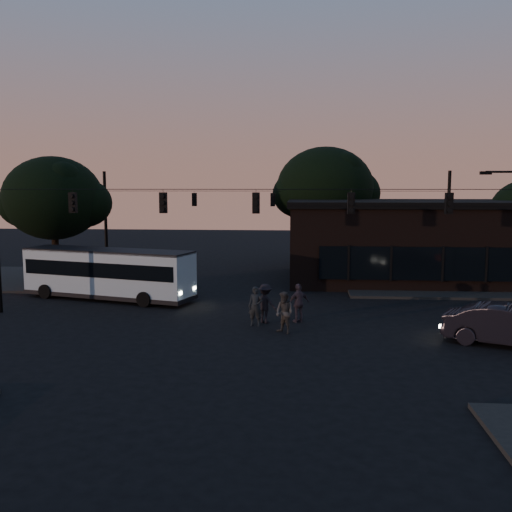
# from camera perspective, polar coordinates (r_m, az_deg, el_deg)

# --- Properties ---
(ground) EXTENTS (120.00, 120.00, 0.00)m
(ground) POSITION_cam_1_polar(r_m,az_deg,el_deg) (24.13, -0.76, -8.24)
(ground) COLOR black
(ground) RESTS_ON ground
(sidewalk_far_right) EXTENTS (14.00, 10.00, 0.15)m
(sidewalk_far_right) POSITION_cam_1_polar(r_m,az_deg,el_deg) (38.97, 19.13, -2.67)
(sidewalk_far_right) COLOR black
(sidewalk_far_right) RESTS_ON ground
(sidewalk_far_left) EXTENTS (14.00, 10.00, 0.15)m
(sidewalk_far_left) POSITION_cam_1_polar(r_m,az_deg,el_deg) (41.03, -18.73, -2.19)
(sidewalk_far_left) COLOR black
(sidewalk_far_left) RESTS_ON ground
(building) EXTENTS (15.40, 10.41, 5.40)m
(building) POSITION_cam_1_polar(r_m,az_deg,el_deg) (39.92, 14.40, 1.53)
(building) COLOR black
(building) RESTS_ON ground
(tree_behind) EXTENTS (7.60, 7.60, 9.43)m
(tree_behind) POSITION_cam_1_polar(r_m,az_deg,el_deg) (45.22, 6.93, 6.73)
(tree_behind) COLOR black
(tree_behind) RESTS_ON ground
(tree_left) EXTENTS (6.40, 6.40, 8.30)m
(tree_left) POSITION_cam_1_polar(r_m,az_deg,el_deg) (39.64, -19.61, 5.45)
(tree_left) COLOR black
(tree_left) RESTS_ON ground
(signal_rig_near) EXTENTS (26.24, 0.30, 7.50)m
(signal_rig_near) POSITION_cam_1_polar(r_m,az_deg,el_deg) (27.34, 0.00, 3.01)
(signal_rig_near) COLOR black
(signal_rig_near) RESTS_ON ground
(signal_rig_far) EXTENTS (26.24, 0.30, 7.50)m
(signal_rig_far) POSITION_cam_1_polar(r_m,az_deg,el_deg) (43.29, 1.69, 4.14)
(signal_rig_far) COLOR black
(signal_rig_far) RESTS_ON ground
(bus) EXTENTS (10.32, 5.03, 2.83)m
(bus) POSITION_cam_1_polar(r_m,az_deg,el_deg) (33.12, -14.57, -1.50)
(bus) COLOR #9CB8C7
(bus) RESTS_ON ground
(car) EXTENTS (5.20, 3.51, 1.62)m
(car) POSITION_cam_1_polar(r_m,az_deg,el_deg) (24.98, 23.90, -6.40)
(car) COLOR black
(car) RESTS_ON ground
(pedestrian_a) EXTENTS (0.70, 0.50, 1.80)m
(pedestrian_a) POSITION_cam_1_polar(r_m,az_deg,el_deg) (26.09, -0.05, -5.04)
(pedestrian_a) COLOR black
(pedestrian_a) RESTS_ON ground
(pedestrian_b) EXTENTS (1.12, 1.10, 1.82)m
(pedestrian_b) POSITION_cam_1_polar(r_m,az_deg,el_deg) (24.78, 2.86, -5.68)
(pedestrian_b) COLOR #3A3735
(pedestrian_b) RESTS_ON ground
(pedestrian_c) EXTENTS (1.15, 0.94, 1.83)m
(pedestrian_c) POSITION_cam_1_polar(r_m,az_deg,el_deg) (26.80, 4.29, -4.71)
(pedestrian_c) COLOR #382E38
(pedestrian_c) RESTS_ON ground
(pedestrian_d) EXTENTS (1.37, 1.12, 1.84)m
(pedestrian_d) POSITION_cam_1_polar(r_m,az_deg,el_deg) (26.63, 0.92, -4.76)
(pedestrian_d) COLOR black
(pedestrian_d) RESTS_ON ground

